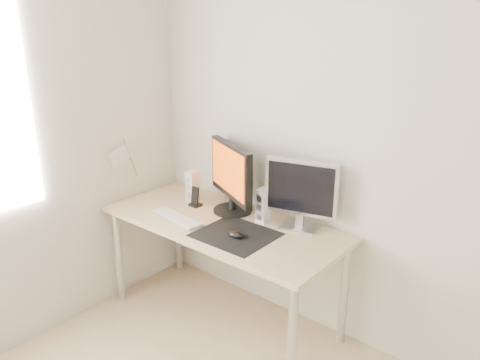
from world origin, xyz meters
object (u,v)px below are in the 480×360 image
Objects in this scene: mouse at (235,234)px; speaker_right at (263,206)px; desk at (222,232)px; phone_dock at (195,200)px; keyboard at (177,218)px; speaker_left at (193,186)px; main_monitor at (231,176)px; second_monitor at (301,191)px.

mouse is 0.49× the size of speaker_right.
phone_dock reaches higher than desk.
keyboard is at bearing -74.80° from phone_dock.
desk is at bearing -19.33° from speaker_left.
main_monitor is (-0.06, 0.16, 0.33)m from desk.
second_monitor is (0.50, 0.07, -0.01)m from main_monitor.
keyboard reaches higher than desk.
keyboard is 3.12× the size of phone_dock.
mouse reaches higher than desk.
speaker_left is 0.13m from phone_dock.
speaker_right is 0.53m from phone_dock.
speaker_left reaches higher than keyboard.
main_monitor is at bearing -172.10° from second_monitor.
speaker_right is (-0.01, 0.29, 0.09)m from mouse.
speaker_right is at bearing 1.57° from speaker_left.
second_monitor reaches higher than speaker_right.
keyboard is 0.25m from phone_dock.
speaker_right is 0.57m from keyboard.
desk is at bearing -69.76° from main_monitor.
phone_dock is at bearing 105.20° from keyboard.
mouse is at bearing 4.00° from keyboard.
main_monitor is 0.30m from speaker_right.
phone_dock is at bearing -171.16° from speaker_right.
keyboard is (-0.19, -0.32, -0.25)m from main_monitor.
desk is at bearing -142.91° from speaker_right.
desk is at bearing 32.77° from keyboard.
speaker_left is at bearing 160.67° from desk.
mouse is 0.07× the size of desk.
phone_dock is (-0.06, 0.24, 0.03)m from keyboard.
keyboard is at bearing -121.01° from main_monitor.
keyboard is at bearing -63.43° from speaker_left.
desk is 7.31× the size of speaker_left.
keyboard is (0.15, -0.30, -0.10)m from speaker_left.
keyboard is at bearing -145.21° from speaker_right.
desk is 0.46m from speaker_left.
main_monitor is at bearing 110.24° from desk.
desk is 7.31× the size of speaker_right.
mouse is at bearing -46.11° from main_monitor.
mouse is 0.68m from speaker_left.
speaker_left reaches higher than desk.
phone_dock reaches higher than mouse.
desk is 0.31m from keyboard.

